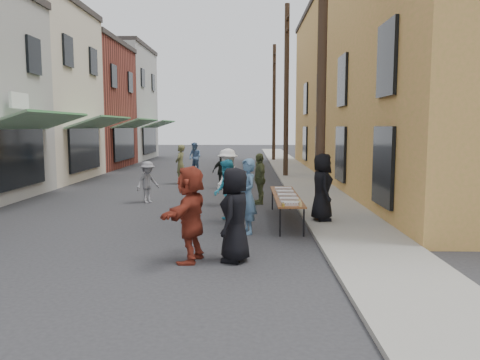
{
  "coord_description": "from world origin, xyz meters",
  "views": [
    {
      "loc": [
        2.31,
        -9.96,
        2.69
      ],
      "look_at": [
        2.09,
        2.19,
        1.3
      ],
      "focal_mm": 35.0,
      "sensor_mm": 36.0,
      "label": 1
    }
  ],
  "objects_px": {
    "utility_pole_near": "(322,59)",
    "utility_pole_mid": "(286,92)",
    "guest_front_c": "(226,191)",
    "catering_tray_sausage": "(291,203)",
    "utility_pole_far": "(274,103)",
    "server": "(322,187)",
    "guest_front_a": "(235,215)",
    "serving_table": "(286,197)"
  },
  "relations": [
    {
      "from": "guest_front_a",
      "to": "server",
      "type": "relative_size",
      "value": 1.02
    },
    {
      "from": "guest_front_a",
      "to": "guest_front_c",
      "type": "xyz_separation_m",
      "value": [
        -0.35,
        3.81,
        -0.05
      ]
    },
    {
      "from": "utility_pole_near",
      "to": "serving_table",
      "type": "height_order",
      "value": "utility_pole_near"
    },
    {
      "from": "utility_pole_mid",
      "to": "catering_tray_sausage",
      "type": "bearing_deg",
      "value": -93.89
    },
    {
      "from": "serving_table",
      "to": "utility_pole_near",
      "type": "bearing_deg",
      "value": -12.49
    },
    {
      "from": "utility_pole_mid",
      "to": "catering_tray_sausage",
      "type": "height_order",
      "value": "utility_pole_mid"
    },
    {
      "from": "catering_tray_sausage",
      "to": "serving_table",
      "type": "bearing_deg",
      "value": 90.0
    },
    {
      "from": "serving_table",
      "to": "guest_front_c",
      "type": "distance_m",
      "value": 1.71
    },
    {
      "from": "guest_front_c",
      "to": "server",
      "type": "bearing_deg",
      "value": 77.83
    },
    {
      "from": "utility_pole_far",
      "to": "guest_front_a",
      "type": "distance_m",
      "value": 28.13
    },
    {
      "from": "utility_pole_near",
      "to": "guest_front_a",
      "type": "bearing_deg",
      "value": -120.52
    },
    {
      "from": "utility_pole_mid",
      "to": "guest_front_c",
      "type": "relative_size",
      "value": 5.05
    },
    {
      "from": "catering_tray_sausage",
      "to": "guest_front_a",
      "type": "xyz_separation_m",
      "value": [
        -1.33,
        -2.36,
        0.15
      ]
    },
    {
      "from": "utility_pole_far",
      "to": "guest_front_a",
      "type": "xyz_separation_m",
      "value": [
        -2.25,
        -27.81,
        -3.56
      ]
    },
    {
      "from": "guest_front_a",
      "to": "serving_table",
      "type": "bearing_deg",
      "value": 177.03
    },
    {
      "from": "catering_tray_sausage",
      "to": "utility_pole_far",
      "type": "bearing_deg",
      "value": 87.94
    },
    {
      "from": "utility_pole_near",
      "to": "utility_pole_mid",
      "type": "relative_size",
      "value": 1.0
    },
    {
      "from": "utility_pole_near",
      "to": "utility_pole_far",
      "type": "distance_m",
      "value": 24.0
    },
    {
      "from": "serving_table",
      "to": "server",
      "type": "xyz_separation_m",
      "value": [
        0.97,
        -0.33,
        0.32
      ]
    },
    {
      "from": "utility_pole_near",
      "to": "guest_front_c",
      "type": "xyz_separation_m",
      "value": [
        -2.6,
        -0.01,
        -3.61
      ]
    },
    {
      "from": "utility_pole_near",
      "to": "utility_pole_mid",
      "type": "bearing_deg",
      "value": 90.0
    },
    {
      "from": "guest_front_c",
      "to": "catering_tray_sausage",
      "type": "bearing_deg",
      "value": 39.92
    },
    {
      "from": "utility_pole_far",
      "to": "server",
      "type": "xyz_separation_m",
      "value": [
        0.05,
        -24.13,
        -3.47
      ]
    },
    {
      "from": "guest_front_a",
      "to": "guest_front_c",
      "type": "bearing_deg",
      "value": -159.3
    },
    {
      "from": "utility_pole_near",
      "to": "serving_table",
      "type": "distance_m",
      "value": 3.9
    },
    {
      "from": "utility_pole_mid",
      "to": "guest_front_c",
      "type": "distance_m",
      "value": 12.8
    },
    {
      "from": "catering_tray_sausage",
      "to": "guest_front_a",
      "type": "distance_m",
      "value": 2.72
    },
    {
      "from": "utility_pole_near",
      "to": "guest_front_a",
      "type": "relative_size",
      "value": 4.77
    },
    {
      "from": "catering_tray_sausage",
      "to": "guest_front_a",
      "type": "relative_size",
      "value": 0.26
    },
    {
      "from": "utility_pole_near",
      "to": "server",
      "type": "distance_m",
      "value": 3.47
    },
    {
      "from": "serving_table",
      "to": "utility_pole_mid",
      "type": "bearing_deg",
      "value": 85.56
    },
    {
      "from": "serving_table",
      "to": "utility_pole_far",
      "type": "bearing_deg",
      "value": 87.8
    },
    {
      "from": "utility_pole_mid",
      "to": "serving_table",
      "type": "bearing_deg",
      "value": -94.44
    },
    {
      "from": "catering_tray_sausage",
      "to": "guest_front_c",
      "type": "distance_m",
      "value": 2.22
    },
    {
      "from": "utility_pole_near",
      "to": "utility_pole_far",
      "type": "height_order",
      "value": "same"
    },
    {
      "from": "guest_front_a",
      "to": "utility_pole_far",
      "type": "bearing_deg",
      "value": -169.24
    },
    {
      "from": "catering_tray_sausage",
      "to": "utility_pole_mid",
      "type": "bearing_deg",
      "value": 86.11
    },
    {
      "from": "serving_table",
      "to": "server",
      "type": "height_order",
      "value": "server"
    },
    {
      "from": "utility_pole_far",
      "to": "server",
      "type": "distance_m",
      "value": 24.37
    },
    {
      "from": "utility_pole_near",
      "to": "server",
      "type": "xyz_separation_m",
      "value": [
        0.05,
        -0.13,
        -3.47
      ]
    },
    {
      "from": "utility_pole_mid",
      "to": "guest_front_a",
      "type": "height_order",
      "value": "utility_pole_mid"
    },
    {
      "from": "serving_table",
      "to": "catering_tray_sausage",
      "type": "height_order",
      "value": "catering_tray_sausage"
    }
  ]
}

